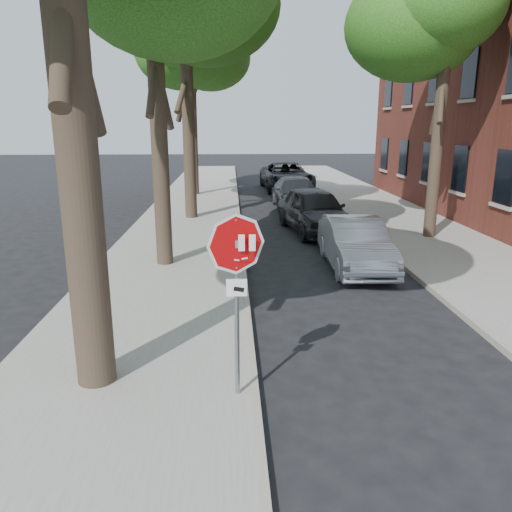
{
  "coord_description": "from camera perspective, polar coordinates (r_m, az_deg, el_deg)",
  "views": [
    {
      "loc": [
        -0.76,
        -6.37,
        3.84
      ],
      "look_at": [
        -0.42,
        0.35,
        2.05
      ],
      "focal_mm": 35.0,
      "sensor_mm": 36.0,
      "label": 1
    }
  ],
  "objects": [
    {
      "name": "ground",
      "position": [
        7.48,
        3.49,
        -16.03
      ],
      "size": [
        120.0,
        120.0,
        0.0
      ],
      "primitive_type": "plane",
      "color": "black",
      "rests_on": "ground"
    },
    {
      "name": "sidewalk_left",
      "position": [
        18.84,
        -8.13,
        3.16
      ],
      "size": [
        4.0,
        55.0,
        0.12
      ],
      "primitive_type": "cube",
      "color": "gray",
      "rests_on": "ground"
    },
    {
      "name": "sidewalk_right",
      "position": [
        19.94,
        17.02,
        3.3
      ],
      "size": [
        4.0,
        55.0,
        0.12
      ],
      "primitive_type": "cube",
      "color": "gray",
      "rests_on": "ground"
    },
    {
      "name": "curb_left",
      "position": [
        18.76,
        -1.88,
        3.27
      ],
      "size": [
        0.12,
        55.0,
        0.13
      ],
      "primitive_type": "cube",
      "color": "#9E9384",
      "rests_on": "ground"
    },
    {
      "name": "curb_right",
      "position": [
        19.34,
        11.29,
        3.34
      ],
      "size": [
        0.12,
        55.0,
        0.13
      ],
      "primitive_type": "cube",
      "color": "#9E9384",
      "rests_on": "ground"
    },
    {
      "name": "stop_sign",
      "position": [
        6.63,
        -2.25,
        -1.72
      ],
      "size": [
        0.76,
        0.34,
        2.61
      ],
      "color": "gray",
      "rests_on": "sidewalk_left"
    },
    {
      "name": "tree_mid_b",
      "position": [
        20.98,
        -8.22,
        26.18
      ],
      "size": [
        5.88,
        5.46,
        10.36
      ],
      "color": "black",
      "rests_on": "sidewalk_left"
    },
    {
      "name": "tree_far",
      "position": [
        27.76,
        -7.44,
        21.75
      ],
      "size": [
        5.29,
        4.91,
        9.33
      ],
      "color": "black",
      "rests_on": "sidewalk_left"
    },
    {
      "name": "tree_right",
      "position": [
        18.13,
        21.0,
        24.71
      ],
      "size": [
        5.29,
        4.91,
        9.33
      ],
      "color": "black",
      "rests_on": "sidewalk_right"
    },
    {
      "name": "car_a",
      "position": [
        18.27,
        6.69,
        5.23
      ],
      "size": [
        2.54,
        4.96,
        1.61
      ],
      "primitive_type": "imported",
      "rotation": [
        0.0,
        0.0,
        0.14
      ],
      "color": "black",
      "rests_on": "ground"
    },
    {
      "name": "car_b",
      "position": [
        13.81,
        11.28,
        1.38
      ],
      "size": [
        1.51,
        4.17,
        1.37
      ],
      "primitive_type": "imported",
      "rotation": [
        0.0,
        0.0,
        -0.02
      ],
      "color": "#A8AAB0",
      "rests_on": "ground"
    },
    {
      "name": "car_c",
      "position": [
        23.3,
        4.6,
        7.13
      ],
      "size": [
        2.06,
        4.95,
        1.43
      ],
      "primitive_type": "imported",
      "rotation": [
        0.0,
        0.0,
        0.01
      ],
      "color": "#4C4D51",
      "rests_on": "ground"
    },
    {
      "name": "car_d",
      "position": [
        29.97,
        3.51,
        9.06
      ],
      "size": [
        2.95,
        5.96,
        1.62
      ],
      "primitive_type": "imported",
      "rotation": [
        0.0,
        0.0,
        0.04
      ],
      "color": "black",
      "rests_on": "ground"
    }
  ]
}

